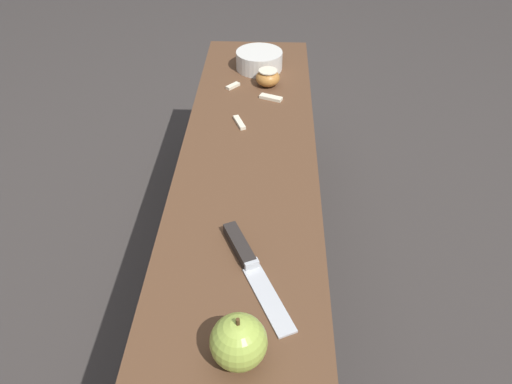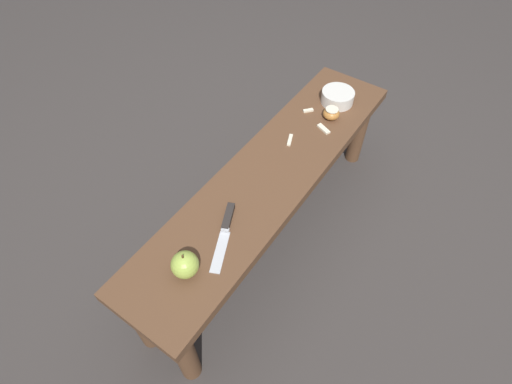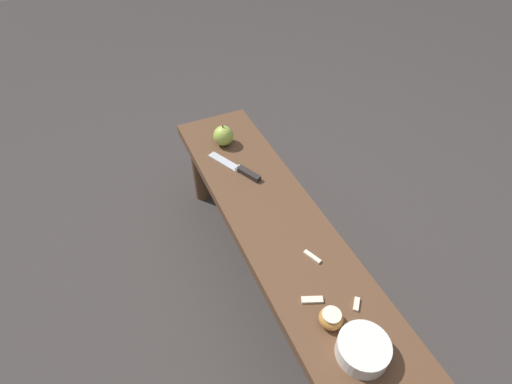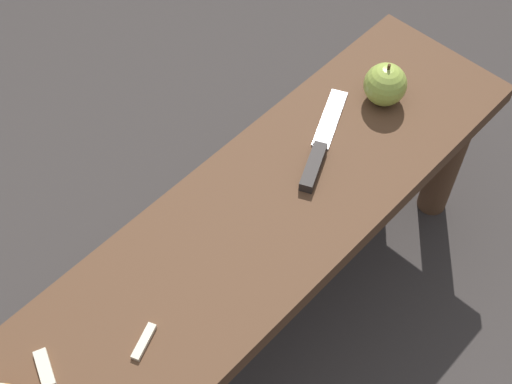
{
  "view_description": "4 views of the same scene",
  "coord_description": "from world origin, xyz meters",
  "px_view_note": "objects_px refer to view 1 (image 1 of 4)",
  "views": [
    {
      "loc": [
        -0.88,
        -0.05,
        1.04
      ],
      "look_at": [
        -0.13,
        -0.02,
        0.43
      ],
      "focal_mm": 35.0,
      "sensor_mm": 36.0,
      "label": 1
    },
    {
      "loc": [
        -0.81,
        -0.5,
        1.45
      ],
      "look_at": [
        -0.13,
        -0.02,
        0.43
      ],
      "focal_mm": 28.0,
      "sensor_mm": 36.0,
      "label": 2
    },
    {
      "loc": [
        0.77,
        -0.43,
        1.4
      ],
      "look_at": [
        -0.13,
        -0.02,
        0.43
      ],
      "focal_mm": 28.0,
      "sensor_mm": 36.0,
      "label": 3
    },
    {
      "loc": [
        0.37,
        0.45,
        1.41
      ],
      "look_at": [
        -0.13,
        -0.02,
        0.43
      ],
      "focal_mm": 50.0,
      "sensor_mm": 36.0,
      "label": 4
    }
  ],
  "objects_px": {
    "knife": "(248,259)",
    "apple_cut": "(268,78)",
    "apple_whole": "(239,342)",
    "bowl": "(259,60)",
    "wooden_bench": "(247,192)"
  },
  "relations": [
    {
      "from": "knife",
      "to": "apple_cut",
      "type": "xyz_separation_m",
      "value": [
        0.66,
        -0.02,
        0.02
      ]
    },
    {
      "from": "knife",
      "to": "apple_cut",
      "type": "bearing_deg",
      "value": 153.33
    },
    {
      "from": "apple_cut",
      "to": "apple_whole",
      "type": "bearing_deg",
      "value": 178.5
    },
    {
      "from": "apple_cut",
      "to": "bowl",
      "type": "height_order",
      "value": "bowl"
    },
    {
      "from": "apple_cut",
      "to": "bowl",
      "type": "xyz_separation_m",
      "value": [
        0.1,
        0.03,
        0.0
      ]
    },
    {
      "from": "knife",
      "to": "bowl",
      "type": "relative_size",
      "value": 1.78
    },
    {
      "from": "wooden_bench",
      "to": "bowl",
      "type": "height_order",
      "value": "bowl"
    },
    {
      "from": "wooden_bench",
      "to": "apple_whole",
      "type": "relative_size",
      "value": 14.76
    },
    {
      "from": "knife",
      "to": "apple_cut",
      "type": "relative_size",
      "value": 3.61
    },
    {
      "from": "wooden_bench",
      "to": "apple_cut",
      "type": "xyz_separation_m",
      "value": [
        0.38,
        -0.04,
        0.1
      ]
    },
    {
      "from": "apple_whole",
      "to": "apple_cut",
      "type": "relative_size",
      "value": 1.4
    },
    {
      "from": "apple_whole",
      "to": "bowl",
      "type": "height_order",
      "value": "apple_whole"
    },
    {
      "from": "apple_whole",
      "to": "bowl",
      "type": "xyz_separation_m",
      "value": [
        0.95,
        0.0,
        -0.02
      ]
    },
    {
      "from": "knife",
      "to": "apple_whole",
      "type": "distance_m",
      "value": 0.19
    },
    {
      "from": "bowl",
      "to": "knife",
      "type": "bearing_deg",
      "value": -179.43
    }
  ]
}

